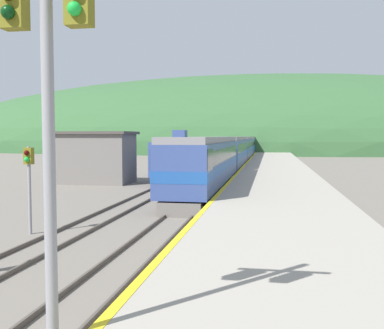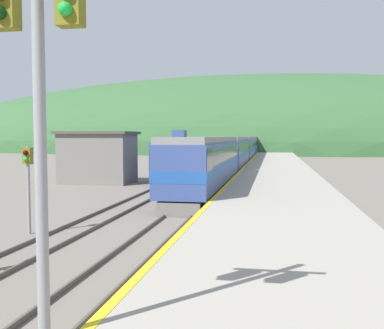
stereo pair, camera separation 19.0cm
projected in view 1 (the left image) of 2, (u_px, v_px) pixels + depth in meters
The scene contains 12 objects.
track_main at pixel (241, 162), 72.47m from camera, with size 1.52×180.00×0.16m.
track_siding at pixel (218, 162), 73.13m from camera, with size 1.52×180.00×0.16m.
platform at pixel (275, 169), 51.90m from camera, with size 7.15×140.00×0.89m.
distant_hills at pixel (256, 149), 143.85m from camera, with size 228.72×102.92×46.09m.
station_shed at pixel (97, 157), 40.35m from camera, with size 6.64×4.65×4.64m.
express_train_lead_car at pixel (206, 163), 32.57m from camera, with size 3.01×20.12×4.53m.
carriage_second at pixel (231, 153), 53.23m from camera, with size 3.00×19.68×4.17m.
carriage_third at pixel (242, 148), 73.44m from camera, with size 3.00×19.68×4.17m.
carriage_fourth at pixel (248, 146), 93.66m from camera, with size 3.00×19.68×4.17m.
siding_train at pixel (196, 156), 51.70m from camera, with size 2.90×30.84×3.71m.
signal_mast_main at pixel (47, 73), 7.08m from camera, with size 2.20×0.42×7.92m.
signal_post_siding at pixel (29, 171), 19.12m from camera, with size 0.36×0.42×3.77m.
Camera 1 is at (4.63, -2.64, 4.20)m, focal length 42.00 mm.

